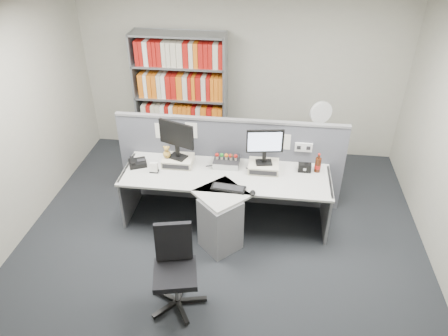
# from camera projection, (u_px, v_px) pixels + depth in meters

# --- Properties ---
(ground) EXTENTS (5.50, 5.50, 0.00)m
(ground) POSITION_uv_depth(u_px,v_px,m) (217.00, 263.00, 4.96)
(ground) COLOR #24272B
(ground) RESTS_ON ground
(room_shell) EXTENTS (5.04, 5.54, 2.72)m
(room_shell) POSITION_uv_depth(u_px,v_px,m) (215.00, 128.00, 3.99)
(room_shell) COLOR #AEAC9B
(room_shell) RESTS_ON ground
(partition) EXTENTS (3.00, 0.08, 1.27)m
(partition) POSITION_uv_depth(u_px,v_px,m) (230.00, 161.00, 5.65)
(partition) COLOR #595B65
(partition) RESTS_ON ground
(desk) EXTENTS (2.60, 1.20, 0.72)m
(desk) POSITION_uv_depth(u_px,v_px,m) (223.00, 202.00, 5.21)
(desk) COLOR #BABAB3
(desk) RESTS_ON ground
(monitor_riser_left) EXTENTS (0.38, 0.31, 0.10)m
(monitor_riser_left) POSITION_uv_depth(u_px,v_px,m) (178.00, 161.00, 5.42)
(monitor_riser_left) COLOR beige
(monitor_riser_left) RESTS_ON desk
(monitor_riser_right) EXTENTS (0.38, 0.31, 0.10)m
(monitor_riser_right) POSITION_uv_depth(u_px,v_px,m) (264.00, 167.00, 5.31)
(monitor_riser_right) COLOR beige
(monitor_riser_right) RESTS_ON desk
(monitor_left) EXTENTS (0.47, 0.22, 0.50)m
(monitor_left) POSITION_uv_depth(u_px,v_px,m) (176.00, 137.00, 5.23)
(monitor_left) COLOR black
(monitor_left) RESTS_ON monitor_riser_left
(monitor_right) EXTENTS (0.45, 0.18, 0.46)m
(monitor_right) POSITION_uv_depth(u_px,v_px,m) (265.00, 144.00, 5.13)
(monitor_right) COLOR black
(monitor_right) RESTS_ON monitor_riser_right
(desktop_pc) EXTENTS (0.32, 0.29, 0.09)m
(desktop_pc) POSITION_uv_depth(u_px,v_px,m) (226.00, 162.00, 5.42)
(desktop_pc) COLOR black
(desktop_pc) RESTS_ON desk
(figurines) EXTENTS (0.29, 0.05, 0.09)m
(figurines) POSITION_uv_depth(u_px,v_px,m) (227.00, 156.00, 5.35)
(figurines) COLOR beige
(figurines) RESTS_ON desktop_pc
(keyboard) EXTENTS (0.42, 0.20, 0.03)m
(keyboard) POSITION_uv_depth(u_px,v_px,m) (228.00, 188.00, 4.98)
(keyboard) COLOR black
(keyboard) RESTS_ON desk
(mouse) EXTENTS (0.07, 0.11, 0.04)m
(mouse) POSITION_uv_depth(u_px,v_px,m) (253.00, 193.00, 4.88)
(mouse) COLOR black
(mouse) RESTS_ON desk
(desk_phone) EXTENTS (0.28, 0.27, 0.09)m
(desk_phone) POSITION_uv_depth(u_px,v_px,m) (137.00, 163.00, 5.41)
(desk_phone) COLOR black
(desk_phone) RESTS_ON desk
(desk_calendar) EXTENTS (0.11, 0.08, 0.13)m
(desk_calendar) POSITION_uv_depth(u_px,v_px,m) (154.00, 168.00, 5.26)
(desk_calendar) COLOR black
(desk_calendar) RESTS_ON desk
(plush_toy) EXTENTS (0.10, 0.10, 0.17)m
(plush_toy) POSITION_uv_depth(u_px,v_px,m) (167.00, 153.00, 5.36)
(plush_toy) COLOR #B28C3B
(plush_toy) RESTS_ON monitor_riser_left
(speaker) EXTENTS (0.16, 0.09, 0.11)m
(speaker) POSITION_uv_depth(u_px,v_px,m) (305.00, 168.00, 5.28)
(speaker) COLOR black
(speaker) RESTS_ON desk
(cola_bottle) EXTENTS (0.08, 0.08, 0.26)m
(cola_bottle) POSITION_uv_depth(u_px,v_px,m) (318.00, 165.00, 5.25)
(cola_bottle) COLOR #3F190A
(cola_bottle) RESTS_ON desk
(shelving_unit) EXTENTS (1.41, 0.40, 2.00)m
(shelving_unit) POSITION_uv_depth(u_px,v_px,m) (181.00, 99.00, 6.56)
(shelving_unit) COLOR gray
(shelving_unit) RESTS_ON ground
(filing_cabinet) EXTENTS (0.45, 0.61, 0.70)m
(filing_cabinet) POSITION_uv_depth(u_px,v_px,m) (315.00, 157.00, 6.30)
(filing_cabinet) COLOR gray
(filing_cabinet) RESTS_ON ground
(desk_fan) EXTENTS (0.32, 0.21, 0.55)m
(desk_fan) POSITION_uv_depth(u_px,v_px,m) (320.00, 115.00, 5.93)
(desk_fan) COLOR white
(desk_fan) RESTS_ON filing_cabinet
(office_chair) EXTENTS (0.60, 0.59, 0.91)m
(office_chair) POSITION_uv_depth(u_px,v_px,m) (175.00, 266.00, 4.26)
(office_chair) COLOR silver
(office_chair) RESTS_ON ground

